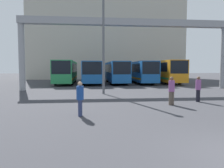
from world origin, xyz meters
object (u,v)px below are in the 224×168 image
bus_slot_1 (91,71)px  pedestrian_mid_left (80,98)px  bus_slot_4 (164,70)px  lamp_post (103,40)px  bus_slot_2 (116,71)px  pedestrian_near_center (172,90)px  bus_slot_3 (140,71)px  pedestrian_near_left (198,88)px  bus_slot_0 (66,71)px

bus_slot_1 → pedestrian_mid_left: size_ratio=7.31×
bus_slot_4 → pedestrian_mid_left: 24.97m
lamp_post → bus_slot_4: bearing=52.6°
bus_slot_1 → bus_slot_4: 10.99m
bus_slot_4 → bus_slot_1: bearing=178.7°
bus_slot_2 → pedestrian_near_center: bus_slot_2 is taller
bus_slot_3 → pedestrian_near_left: bearing=-91.8°
bus_slot_1 → bus_slot_4: bus_slot_4 is taller
bus_slot_2 → lamp_post: size_ratio=1.37×
pedestrian_mid_left → lamp_post: 9.63m
bus_slot_0 → bus_slot_3: bearing=-0.6°
pedestrian_near_left → pedestrian_near_center: pedestrian_near_center is taller
pedestrian_mid_left → lamp_post: size_ratio=0.19×
bus_slot_3 → bus_slot_2: bearing=-175.0°
bus_slot_3 → lamp_post: size_ratio=1.45×
bus_slot_1 → bus_slot_2: (3.66, -0.04, -0.00)m
bus_slot_4 → lamp_post: (-10.13, -13.26, 2.66)m
bus_slot_2 → pedestrian_near_left: 18.92m
bus_slot_0 → pedestrian_near_center: (8.16, -20.13, -0.96)m
pedestrian_mid_left → lamp_post: lamp_post is taller
bus_slot_1 → bus_slot_0: bearing=173.9°
bus_slot_3 → pedestrian_near_center: size_ratio=7.17×
bus_slot_2 → pedestrian_mid_left: (-4.49, -22.18, -0.96)m
bus_slot_4 → pedestrian_near_center: 20.56m
lamp_post → pedestrian_near_center: bearing=-59.7°
bus_slot_0 → bus_slot_3: bus_slot_0 is taller
bus_slot_2 → lamp_post: 14.03m
bus_slot_2 → bus_slot_4: size_ratio=1.04×
bus_slot_0 → pedestrian_mid_left: size_ratio=7.80×
pedestrian_near_left → pedestrian_near_center: 2.45m
bus_slot_3 → bus_slot_0: bearing=179.4°
bus_slot_3 → pedestrian_mid_left: bus_slot_3 is taller
bus_slot_2 → pedestrian_near_center: size_ratio=6.79×
bus_slot_4 → pedestrian_near_left: bus_slot_4 is taller
bus_slot_1 → bus_slot_2: size_ratio=1.01×
bus_slot_2 → bus_slot_3: bus_slot_3 is taller
pedestrian_near_left → pedestrian_near_center: (-2.22, -1.03, 0.02)m
bus_slot_1 → pedestrian_near_left: 19.89m
pedestrian_near_center → bus_slot_4: bearing=57.5°
bus_slot_1 → bus_slot_2: 3.66m
bus_slot_3 → pedestrian_near_center: 20.23m
bus_slot_3 → bus_slot_4: 3.70m
bus_slot_3 → bus_slot_4: size_ratio=1.09×
bus_slot_3 → pedestrian_near_center: bearing=-98.0°
pedestrian_near_left → bus_slot_2: bearing=-115.8°
pedestrian_mid_left → pedestrian_near_left: bearing=120.2°
bus_slot_4 → bus_slot_2: bearing=178.4°
bus_slot_0 → pedestrian_mid_left: 22.82m
pedestrian_near_center → bus_slot_3: bearing=67.9°
pedestrian_near_left → lamp_post: lamp_post is taller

